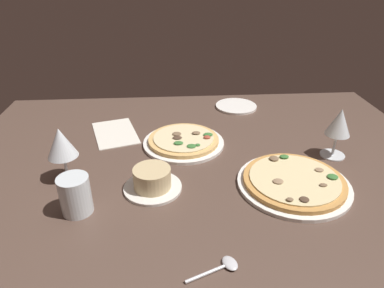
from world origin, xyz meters
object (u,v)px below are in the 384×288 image
(ramekin_on_saucer, at_px, (152,180))
(water_glass, at_px, (76,196))
(wine_glass_far, at_px, (339,124))
(wine_glass_near, at_px, (61,144))
(pizza_side, at_px, (294,182))
(paper_menu, at_px, (115,133))
(pizza_main, at_px, (184,141))
(spoon, at_px, (223,266))
(side_plate, at_px, (236,106))

(ramekin_on_saucer, relative_size, water_glass, 1.60)
(wine_glass_far, distance_m, wine_glass_near, 0.79)
(pizza_side, height_order, water_glass, water_glass)
(ramekin_on_saucer, distance_m, water_glass, 0.19)
(wine_glass_far, bearing_deg, paper_menu, -16.14)
(pizza_main, height_order, ramekin_on_saucer, ramekin_on_saucer)
(wine_glass_near, bearing_deg, pizza_side, 172.80)
(wine_glass_near, relative_size, spoon, 1.36)
(pizza_main, distance_m, paper_menu, 0.25)
(pizza_main, distance_m, side_plate, 0.38)
(pizza_main, height_order, water_glass, water_glass)
(side_plate, distance_m, spoon, 0.83)
(water_glass, xyz_separation_m, spoon, (-0.33, 0.20, -0.04))
(pizza_main, relative_size, ramekin_on_saucer, 1.72)
(ramekin_on_saucer, relative_size, wine_glass_near, 1.00)
(ramekin_on_saucer, relative_size, spoon, 1.36)
(wine_glass_far, bearing_deg, side_plate, -60.67)
(pizza_main, bearing_deg, wine_glass_far, 167.13)
(pizza_side, distance_m, wine_glass_near, 0.63)
(water_glass, distance_m, paper_menu, 0.42)
(pizza_main, bearing_deg, water_glass, 49.60)
(pizza_main, distance_m, pizza_side, 0.38)
(side_plate, relative_size, paper_menu, 0.78)
(ramekin_on_saucer, bearing_deg, pizza_main, -111.27)
(wine_glass_near, xyz_separation_m, paper_menu, (-0.10, -0.27, -0.11))
(wine_glass_near, bearing_deg, ramekin_on_saucer, 164.35)
(wine_glass_near, xyz_separation_m, spoon, (-0.38, 0.34, -0.10))
(pizza_main, bearing_deg, paper_menu, -22.17)
(ramekin_on_saucer, distance_m, side_plate, 0.63)
(wine_glass_far, bearing_deg, ramekin_on_saucer, 13.98)
(wine_glass_far, xyz_separation_m, wine_glass_near, (0.79, 0.07, -0.00))
(wine_glass_near, height_order, spoon, wine_glass_near)
(spoon, bearing_deg, wine_glass_near, -41.52)
(water_glass, xyz_separation_m, side_plate, (-0.50, -0.62, -0.04))
(paper_menu, bearing_deg, ramekin_on_saucer, 96.17)
(spoon, bearing_deg, wine_glass_far, -134.38)
(pizza_main, xyz_separation_m, water_glass, (0.27, 0.32, 0.03))
(paper_menu, bearing_deg, pizza_side, 129.57)
(pizza_side, distance_m, paper_menu, 0.62)
(water_glass, bearing_deg, pizza_main, -130.40)
(pizza_side, distance_m, wine_glass_far, 0.25)
(wine_glass_far, bearing_deg, wine_glass_near, 5.12)
(water_glass, distance_m, side_plate, 0.80)
(spoon, bearing_deg, pizza_main, -84.05)
(side_plate, bearing_deg, water_glass, 51.04)
(pizza_main, xyz_separation_m, wine_glass_near, (0.33, 0.17, 0.10))
(pizza_main, height_order, wine_glass_far, wine_glass_far)
(pizza_main, relative_size, water_glass, 2.75)
(ramekin_on_saucer, height_order, side_plate, ramekin_on_saucer)
(wine_glass_near, xyz_separation_m, side_plate, (-0.56, -0.47, -0.10))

